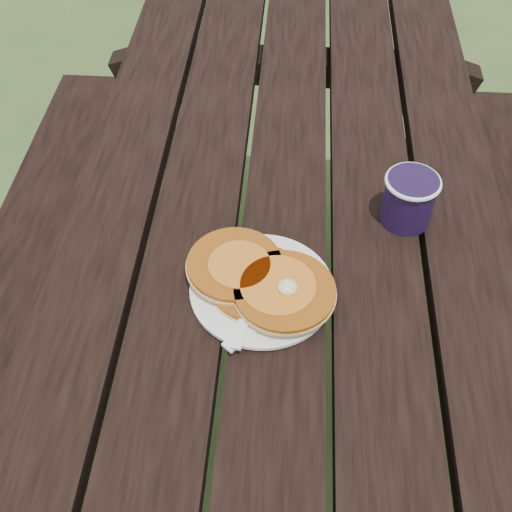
# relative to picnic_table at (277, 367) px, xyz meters

# --- Properties ---
(ground) EXTENTS (60.00, 60.00, 0.00)m
(ground) POSITION_rel_picnic_table_xyz_m (0.00, 0.00, -0.37)
(ground) COLOR #30451D
(ground) RESTS_ON ground
(picnic_table) EXTENTS (1.36, 1.80, 0.75)m
(picnic_table) POSITION_rel_picnic_table_xyz_m (0.00, 0.00, 0.00)
(picnic_table) COLOR black
(picnic_table) RESTS_ON ground
(plate) EXTENTS (0.22, 0.22, 0.01)m
(plate) POSITION_rel_picnic_table_xyz_m (-0.03, -0.10, 0.39)
(plate) COLOR white
(plate) RESTS_ON picnic_table
(pancake_stack) EXTENTS (0.23, 0.20, 0.04)m
(pancake_stack) POSITION_rel_picnic_table_xyz_m (-0.03, -0.10, 0.41)
(pancake_stack) COLOR #A55512
(pancake_stack) RESTS_ON plate
(knife) EXTENTS (0.13, 0.15, 0.00)m
(knife) POSITION_rel_picnic_table_xyz_m (-0.01, -0.14, 0.39)
(knife) COLOR white
(knife) RESTS_ON plate
(fork) EXTENTS (0.06, 0.16, 0.01)m
(fork) POSITION_rel_picnic_table_xyz_m (-0.05, -0.16, 0.40)
(fork) COLOR white
(fork) RESTS_ON plate
(coffee_cup) EXTENTS (0.09, 0.09, 0.09)m
(coffee_cup) POSITION_rel_picnic_table_xyz_m (0.20, 0.07, 0.43)
(coffee_cup) COLOR #1C0F31
(coffee_cup) RESTS_ON picnic_table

